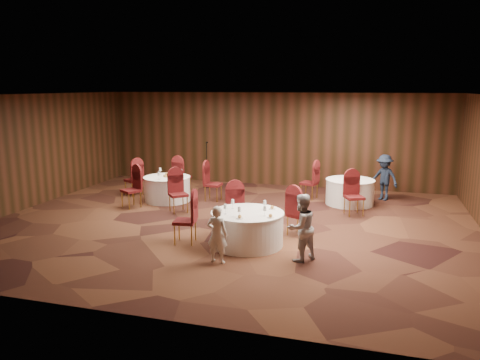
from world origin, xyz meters
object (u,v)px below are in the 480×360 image
(woman_a, at_px, (217,234))
(woman_b, at_px, (301,228))
(mic_stand, at_px, (207,174))
(table_main, at_px, (247,228))
(table_right, at_px, (350,192))
(man_c, at_px, (384,177))
(table_left, at_px, (167,189))

(woman_a, bearing_deg, woman_b, -155.70)
(mic_stand, xyz_separation_m, woman_b, (4.15, -5.93, 0.22))
(table_main, distance_m, woman_b, 1.42)
(table_right, xyz_separation_m, woman_a, (-2.23, -5.48, 0.20))
(table_right, xyz_separation_m, man_c, (0.96, 0.83, 0.32))
(table_left, relative_size, table_right, 0.99)
(man_c, bearing_deg, mic_stand, -151.01)
(table_right, height_order, mic_stand, mic_stand)
(woman_a, bearing_deg, table_right, -108.61)
(woman_b, bearing_deg, table_main, -75.00)
(table_left, distance_m, mic_stand, 2.20)
(table_left, bearing_deg, table_main, -43.48)
(mic_stand, distance_m, man_c, 5.80)
(table_main, relative_size, table_left, 1.13)
(woman_b, relative_size, man_c, 0.97)
(table_right, height_order, woman_b, woman_b)
(table_main, xyz_separation_m, table_right, (1.94, 4.31, -0.00))
(mic_stand, bearing_deg, woman_a, -68.25)
(table_main, bearing_deg, woman_a, -103.81)
(table_left, distance_m, man_c, 6.58)
(table_right, bearing_deg, mic_stand, 167.89)
(table_right, bearing_deg, table_left, -168.29)
(table_left, distance_m, woman_a, 5.36)
(mic_stand, bearing_deg, woman_b, -55.05)
(mic_stand, height_order, woman_b, mic_stand)
(mic_stand, distance_m, woman_b, 7.24)
(woman_b, height_order, man_c, man_c)
(table_left, bearing_deg, woman_b, -39.29)
(table_right, relative_size, man_c, 1.01)
(table_right, height_order, woman_a, woman_a)
(table_left, relative_size, woman_b, 1.04)
(table_main, relative_size, man_c, 1.14)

